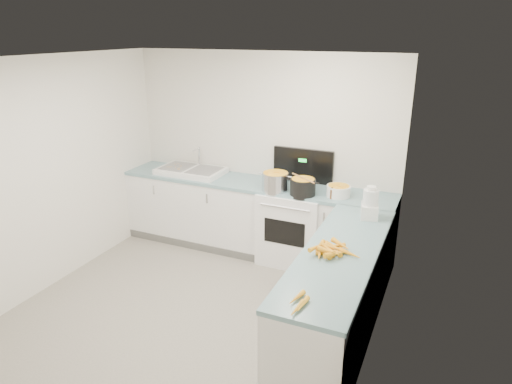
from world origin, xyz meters
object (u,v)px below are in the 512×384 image
at_px(mixing_bowl, 338,191).
at_px(food_processor, 370,204).
at_px(sink, 191,171).
at_px(black_pot, 303,188).
at_px(stove, 294,224).
at_px(spice_jar, 337,196).
at_px(extract_bottle, 332,194).
at_px(steel_pot, 275,182).

relative_size(mixing_bowl, food_processor, 0.81).
height_order(sink, black_pot, sink).
xyz_separation_m(stove, black_pot, (0.15, -0.17, 0.55)).
bearing_deg(spice_jar, extract_bottle, -176.07).
xyz_separation_m(steel_pot, mixing_bowl, (0.73, 0.09, -0.03)).
bearing_deg(steel_pot, spice_jar, -0.81).
bearing_deg(food_processor, spice_jar, 138.03).
bearing_deg(extract_bottle, food_processor, -38.31).
bearing_deg(extract_bottle, mixing_bowl, 66.21).
bearing_deg(spice_jar, sink, 175.00).
bearing_deg(mixing_bowl, steel_pot, -172.67).
distance_m(stove, spice_jar, 0.77).
distance_m(steel_pot, food_processor, 1.24).
height_order(steel_pot, black_pot, steel_pot).
bearing_deg(extract_bottle, spice_jar, 3.93).
relative_size(steel_pot, extract_bottle, 2.99).
bearing_deg(sink, extract_bottle, -5.25).
height_order(stove, mixing_bowl, stove).
distance_m(mixing_bowl, food_processor, 0.67).
distance_m(stove, mixing_bowl, 0.76).
height_order(sink, mixing_bowl, sink).
height_order(mixing_bowl, extract_bottle, mixing_bowl).
bearing_deg(sink, steel_pot, -7.44).
bearing_deg(sink, stove, -0.62).
bearing_deg(spice_jar, steel_pot, 179.19).
distance_m(spice_jar, food_processor, 0.59).
height_order(mixing_bowl, food_processor, food_processor).
relative_size(mixing_bowl, spice_jar, 3.09).
height_order(sink, extract_bottle, sink).
xyz_separation_m(stove, extract_bottle, (0.49, -0.16, 0.52)).
height_order(sink, spice_jar, sink).
xyz_separation_m(steel_pot, food_processor, (1.17, -0.40, 0.05)).
bearing_deg(stove, steel_pot, -142.32).
distance_m(stove, extract_bottle, 0.73).
distance_m(mixing_bowl, spice_jar, 0.11).
height_order(mixing_bowl, spice_jar, mixing_bowl).
xyz_separation_m(steel_pot, spice_jar, (0.74, -0.01, -0.05)).
distance_m(black_pot, food_processor, 0.92).
relative_size(extract_bottle, food_processor, 0.32).
xyz_separation_m(extract_bottle, spice_jar, (0.06, 0.00, -0.01)).
height_order(spice_jar, food_processor, food_processor).
xyz_separation_m(steel_pot, black_pot, (0.34, -0.02, -0.01)).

